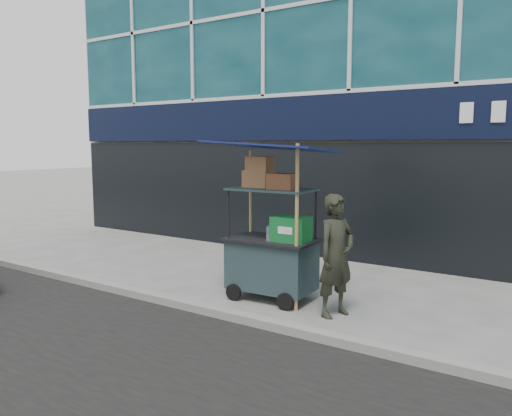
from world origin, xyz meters
The scene contains 4 objects.
ground centered at (0.00, 0.00, 0.00)m, with size 80.00×80.00×0.00m, color #64635F.
curb centered at (0.00, -0.20, 0.06)m, with size 80.00×0.18×0.12m, color gray.
vendor_cart centered at (0.09, 0.90, 0.85)m, with size 1.84×1.33×2.42m.
vendor_man centered at (1.21, 0.74, 0.85)m, with size 0.62×0.41×1.69m, color black.
Camera 1 is at (3.99, -5.44, 2.35)m, focal length 35.00 mm.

